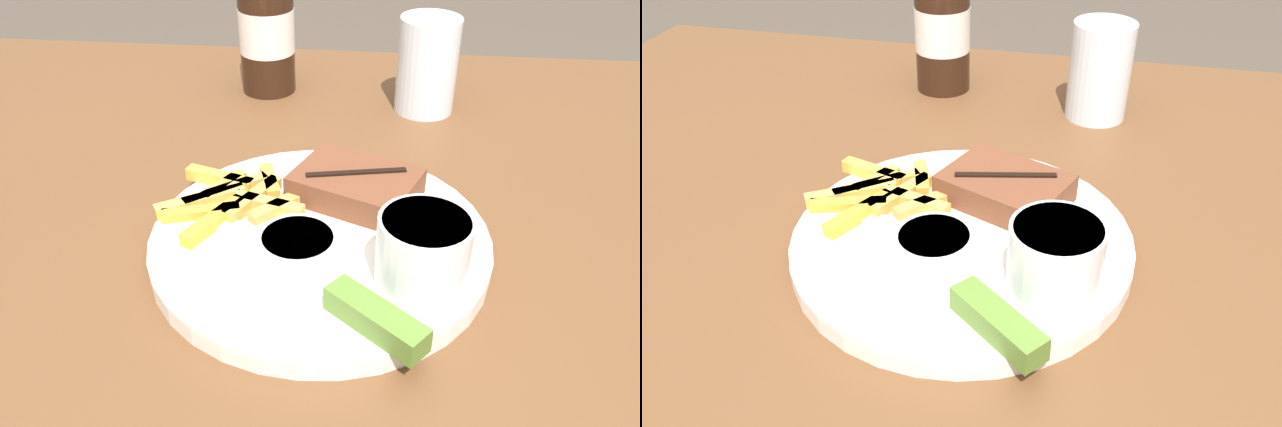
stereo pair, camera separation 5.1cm
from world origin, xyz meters
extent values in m
cube|color=brown|center=(0.00, 0.00, 0.70)|extent=(1.18, 0.96, 0.04)
cylinder|color=brown|center=(-0.53, 0.42, 0.34)|extent=(0.06, 0.06, 0.68)
cylinder|color=white|center=(0.00, 0.00, 0.73)|extent=(0.29, 0.29, 0.01)
cylinder|color=white|center=(0.00, 0.00, 0.74)|extent=(0.29, 0.29, 0.00)
cube|color=brown|center=(0.03, 0.06, 0.75)|extent=(0.13, 0.11, 0.03)
cube|color=black|center=(0.03, 0.06, 0.77)|extent=(0.09, 0.02, 0.00)
cube|color=gold|center=(-0.09, 0.04, 0.74)|extent=(0.07, 0.06, 0.01)
cube|color=gold|center=(-0.05, 0.07, 0.74)|extent=(0.03, 0.05, 0.01)
cube|color=gold|center=(-0.09, 0.00, 0.74)|extent=(0.04, 0.07, 0.01)
cube|color=gold|center=(-0.10, 0.07, 0.74)|extent=(0.07, 0.03, 0.01)
cube|color=gold|center=(-0.05, 0.03, 0.74)|extent=(0.07, 0.03, 0.01)
cube|color=gold|center=(-0.04, 0.02, 0.74)|extent=(0.05, 0.05, 0.01)
cube|color=gold|center=(-0.10, 0.01, 0.74)|extent=(0.07, 0.03, 0.01)
cube|color=gold|center=(-0.06, 0.04, 0.74)|extent=(0.04, 0.07, 0.01)
cube|color=gold|center=(-0.09, 0.05, 0.74)|extent=(0.04, 0.05, 0.01)
cube|color=gold|center=(-0.11, 0.03, 0.74)|extent=(0.08, 0.05, 0.01)
cylinder|color=white|center=(0.08, -0.05, 0.77)|extent=(0.07, 0.07, 0.06)
cylinder|color=beige|center=(0.08, -0.05, 0.79)|extent=(0.06, 0.06, 0.01)
cylinder|color=silver|center=(-0.01, -0.04, 0.75)|extent=(0.06, 0.06, 0.02)
cylinder|color=black|center=(-0.01, -0.04, 0.76)|extent=(0.06, 0.06, 0.01)
cube|color=#567A2D|center=(0.05, -0.11, 0.75)|extent=(0.08, 0.07, 0.02)
cube|color=#B7B7BC|center=(-0.09, 0.00, 0.74)|extent=(0.10, 0.01, 0.00)
cube|color=#B7B7BC|center=(-0.02, 0.00, 0.74)|extent=(0.03, 0.00, 0.00)
cube|color=#B7B7BC|center=(-0.02, 0.00, 0.74)|extent=(0.03, 0.00, 0.00)
cube|color=#B7B7BC|center=(-0.02, 0.00, 0.74)|extent=(0.03, 0.00, 0.00)
cylinder|color=black|center=(-0.10, 0.33, 0.79)|extent=(0.07, 0.07, 0.14)
cylinder|color=silver|center=(-0.10, 0.33, 0.80)|extent=(0.07, 0.07, 0.05)
cylinder|color=silver|center=(0.10, 0.29, 0.78)|extent=(0.07, 0.07, 0.11)
camera|label=1|loc=(0.04, -0.42, 1.05)|focal=35.00mm
camera|label=2|loc=(0.09, -0.41, 1.05)|focal=35.00mm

